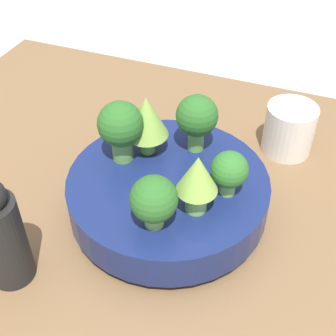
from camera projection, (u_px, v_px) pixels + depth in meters
The scene contains 11 objects.
ground_plane at pixel (181, 222), 0.71m from camera, with size 6.00×6.00×0.00m, color #ADA89E.
table at pixel (181, 214), 0.70m from camera, with size 1.05×0.76×0.03m.
bowl at pixel (168, 193), 0.65m from camera, with size 0.28×0.28×0.07m.
broccoli_floret_front at pixel (156, 201), 0.55m from camera, with size 0.06×0.06×0.07m.
broccoli_floret_right at pixel (229, 171), 0.59m from camera, with size 0.05×0.05×0.06m.
romanesco_piece_near at pixel (197, 178), 0.56m from camera, with size 0.05×0.05×0.09m.
romanesco_piece_far at pixel (147, 118), 0.64m from camera, with size 0.06×0.06×0.09m.
broccoli_floret_back at pixel (198, 118), 0.65m from camera, with size 0.06×0.06×0.09m.
broccoli_floret_left at pixel (120, 128), 0.63m from camera, with size 0.06×0.06×0.09m.
cup at pixel (289, 129), 0.76m from camera, with size 0.08×0.08×0.08m.
pepper_mill at pixel (1, 235), 0.55m from camera, with size 0.06×0.06×0.16m.
Camera 1 is at (0.15, -0.45, 0.53)m, focal length 50.00 mm.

